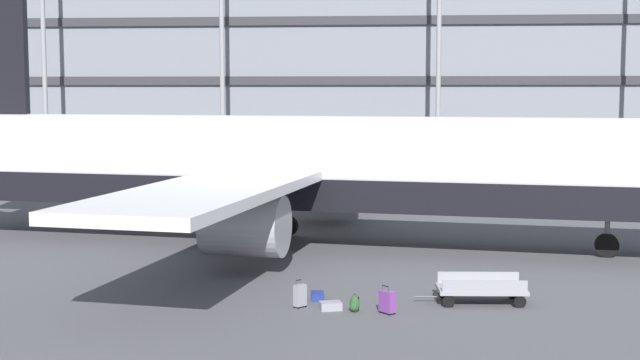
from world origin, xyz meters
TOP-DOWN VIEW (x-y plane):
  - ground_plane at (0.00, 0.00)m, footprint 600.00×600.00m
  - terminal_structure at (0.00, 43.03)m, footprint 136.35×18.96m
  - airliner at (0.62, -1.78)m, footprint 37.78×30.57m
  - light_mast_left at (-22.14, 28.48)m, footprint 1.80×0.50m
  - light_mast_center_right at (7.92, 28.48)m, footprint 1.80×0.50m
  - suitcase_scuffed at (2.38, -11.61)m, footprint 0.46×0.75m
  - suitcase_red at (4.50, -13.14)m, footprint 0.51×0.52m
  - suitcase_large at (1.95, -12.64)m, footprint 0.40×0.41m
  - suitcase_navy at (2.86, -12.85)m, footprint 0.72×0.58m
  - backpack_black at (3.56, -13.07)m, footprint 0.35×0.31m
  - baggage_cart at (7.28, -11.65)m, footprint 3.34×1.47m

SIDE VIEW (x-z plane):
  - ground_plane at x=0.00m, z-range 0.00..0.00m
  - suitcase_scuffed at x=2.38m, z-range 0.00..0.21m
  - suitcase_navy at x=2.86m, z-range 0.00..0.24m
  - backpack_black at x=3.56m, z-range -0.03..0.50m
  - suitcase_red at x=4.50m, z-range -0.06..0.76m
  - suitcase_large at x=1.95m, z-range -0.04..0.77m
  - baggage_cart at x=7.28m, z-range 0.02..0.84m
  - airliner at x=0.62m, z-range -2.43..8.74m
  - terminal_structure at x=0.00m, z-range 0.00..14.33m
  - light_mast_center_right at x=7.92m, z-range 1.64..20.68m
  - light_mast_left at x=-22.14m, z-range 1.68..22.60m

